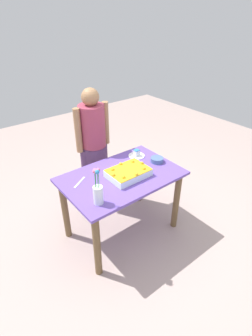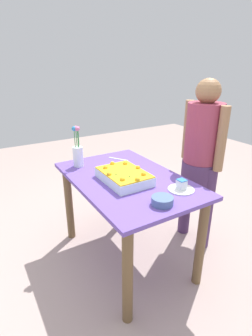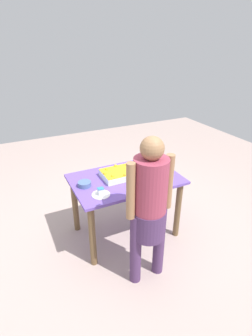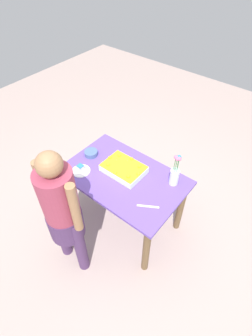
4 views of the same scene
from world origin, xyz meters
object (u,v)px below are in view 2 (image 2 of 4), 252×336
object	(u,v)px
serving_plate_with_slice	(181,187)
cake_knife	(118,159)
person_standing	(201,155)
sheet_cake	(124,176)
fruit_bowl	(162,201)
flower_vase	(78,153)

from	to	relation	value
serving_plate_with_slice	cake_knife	distance (m)	0.78
serving_plate_with_slice	person_standing	world-z (taller)	person_standing
serving_plate_with_slice	cake_knife	world-z (taller)	serving_plate_with_slice
sheet_cake	cake_knife	world-z (taller)	sheet_cake
cake_knife	fruit_bowl	xyz separation A→B (m)	(-0.87, 0.18, 0.02)
person_standing	cake_knife	bearing A→B (deg)	-42.93
sheet_cake	serving_plate_with_slice	bearing A→B (deg)	-141.28
flower_vase	fruit_bowl	distance (m)	0.93
flower_vase	serving_plate_with_slice	bearing A→B (deg)	-151.06
person_standing	sheet_cake	bearing A→B (deg)	-4.34
serving_plate_with_slice	fruit_bowl	bearing A→B (deg)	110.84
serving_plate_with_slice	flower_vase	distance (m)	0.93
fruit_bowl	person_standing	xyz separation A→B (m)	(0.37, -0.72, 0.06)
person_standing	serving_plate_with_slice	bearing A→B (deg)	30.51
serving_plate_with_slice	flower_vase	size ratio (longest dim) A/B	0.53
sheet_cake	serving_plate_with_slice	world-z (taller)	sheet_cake
flower_vase	fruit_bowl	xyz separation A→B (m)	(-0.90, -0.21, -0.09)
cake_knife	flower_vase	size ratio (longest dim) A/B	0.57
sheet_cake	flower_vase	size ratio (longest dim) A/B	1.16
sheet_cake	person_standing	size ratio (longest dim) A/B	0.27
person_standing	fruit_bowl	bearing A→B (deg)	27.42
fruit_bowl	person_standing	distance (m)	0.81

